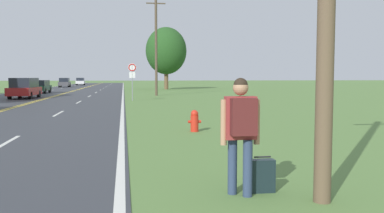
# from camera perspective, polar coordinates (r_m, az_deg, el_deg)

# --- Properties ---
(hitchhiker_person) EXTENTS (0.59, 0.43, 1.74)m
(hitchhiker_person) POSITION_cam_1_polar(r_m,az_deg,el_deg) (5.97, 6.90, -2.49)
(hitchhiker_person) COLOR navy
(hitchhiker_person) RESTS_ON ground
(suitcase) EXTENTS (0.38, 0.18, 0.55)m
(suitcase) POSITION_cam_1_polar(r_m,az_deg,el_deg) (6.36, 9.81, -9.55)
(suitcase) COLOR #19282D
(suitcase) RESTS_ON ground
(fire_hydrant) EXTENTS (0.42, 0.26, 0.70)m
(fire_hydrant) POSITION_cam_1_polar(r_m,az_deg,el_deg) (13.05, 0.35, -2.00)
(fire_hydrant) COLOR red
(fire_hydrant) RESTS_ON ground
(traffic_sign) EXTENTS (0.60, 0.10, 2.76)m
(traffic_sign) POSITION_cam_1_polar(r_m,az_deg,el_deg) (30.38, -8.39, 4.74)
(traffic_sign) COLOR gray
(traffic_sign) RESTS_ON ground
(utility_pole_midground) EXTENTS (1.80, 0.24, 9.22)m
(utility_pole_midground) POSITION_cam_1_polar(r_m,az_deg,el_deg) (38.70, -5.06, 8.60)
(utility_pole_midground) COLOR brown
(utility_pole_midground) RESTS_ON ground
(tree_left_verge) EXTENTS (5.84, 5.84, 8.86)m
(tree_left_verge) POSITION_cam_1_polar(r_m,az_deg,el_deg) (58.69, -3.65, 7.79)
(tree_left_verge) COLOR brown
(tree_left_verge) RESTS_ON ground
(car_red_van_mid_near) EXTENTS (1.91, 4.62, 1.68)m
(car_red_van_mid_near) POSITION_cam_1_polar(r_m,az_deg,el_deg) (36.18, -22.44, 2.45)
(car_red_van_mid_near) COLOR black
(car_red_van_mid_near) RESTS_ON ground
(car_dark_green_hatchback_mid_far) EXTENTS (1.78, 4.21, 1.42)m
(car_dark_green_hatchback_mid_far) POSITION_cam_1_polar(r_m,az_deg,el_deg) (46.96, -20.56, 2.69)
(car_dark_green_hatchback_mid_far) COLOR black
(car_dark_green_hatchback_mid_far) RESTS_ON ground
(car_dark_grey_sedan_receding) EXTENTS (1.80, 3.94, 1.61)m
(car_dark_grey_sedan_receding) POSITION_cam_1_polar(r_m,az_deg,el_deg) (74.26, -17.46, 3.23)
(car_dark_grey_sedan_receding) COLOR black
(car_dark_grey_sedan_receding) RESTS_ON ground
(car_white_van_distant) EXTENTS (1.92, 4.68, 1.59)m
(car_white_van_distant) POSITION_cam_1_polar(r_m,az_deg,el_deg) (91.87, -15.38, 3.44)
(car_white_van_distant) COLOR black
(car_white_van_distant) RESTS_ON ground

